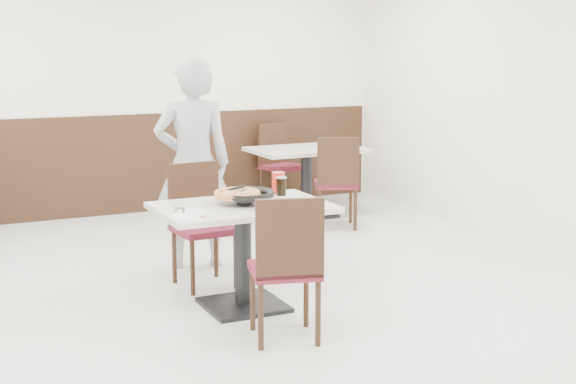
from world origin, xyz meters
name	(u,v)px	position (x,y,z in m)	size (l,w,h in m)	color
floor	(257,300)	(0.00, 0.00, 0.00)	(7.00, 7.00, 0.00)	#B7B7B2
wall_back	(129,87)	(0.00, 3.50, 1.40)	(6.00, 0.04, 2.80)	silver
wall_right	(574,98)	(3.00, 0.00, 1.40)	(0.04, 7.00, 2.80)	silver
wainscot_back	(132,164)	(0.00, 3.48, 0.55)	(5.90, 0.03, 1.10)	black
main_table	(243,256)	(-0.14, -0.09, 0.38)	(1.20, 0.80, 0.75)	beige
chair_near	(284,266)	(-0.14, -0.77, 0.47)	(0.42, 0.42, 0.95)	black
chair_far	(204,226)	(-0.22, 0.52, 0.47)	(0.42, 0.42, 0.95)	black
trivet	(244,202)	(-0.13, -0.09, 0.77)	(0.11, 0.11, 0.04)	black
pizza_pan	(245,197)	(-0.10, -0.05, 0.79)	(0.36, 0.36, 0.01)	black
pizza	(237,196)	(-0.17, -0.05, 0.81)	(0.33, 0.33, 0.02)	#C77E3C
pizza_server	(243,192)	(-0.14, -0.09, 0.84)	(0.08, 0.10, 0.00)	silver
napkin	(187,216)	(-0.62, -0.28, 0.75)	(0.17, 0.17, 0.00)	white
side_plate	(191,213)	(-0.58, -0.25, 0.76)	(0.20, 0.20, 0.01)	white
fork	(183,211)	(-0.61, -0.19, 0.77)	(0.02, 0.18, 0.00)	silver
cola_glass	(281,187)	(0.25, 0.11, 0.81)	(0.07, 0.07, 0.13)	black
red_cup	(278,183)	(0.27, 0.21, 0.83)	(0.10, 0.10, 0.16)	red
diner_person	(193,164)	(-0.10, 1.10, 0.88)	(0.64, 0.42, 1.76)	#A6A6AA
bg_table_right	(306,182)	(1.68, 2.50, 0.38)	(1.20, 0.80, 0.75)	beige
bg_chair_right_near	(336,182)	(1.70, 1.87, 0.47)	(0.42, 0.42, 0.95)	black
bg_chair_right_far	(283,165)	(1.69, 3.14, 0.47)	(0.42, 0.42, 0.95)	black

